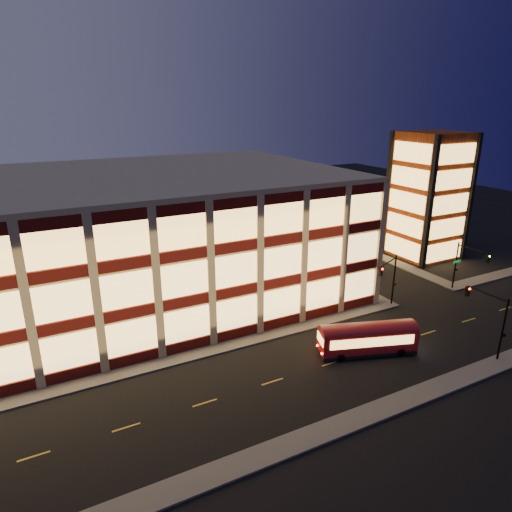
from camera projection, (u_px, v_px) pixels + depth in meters
ground at (201, 359)px, 41.03m from camera, size 200.00×200.00×0.00m
sidewalk_office_south at (165, 362)px, 40.52m from camera, size 54.00×2.00×0.15m
sidewalk_office_east at (308, 262)px, 65.37m from camera, size 2.00×30.00×0.15m
sidewalk_tower_south at (485, 278)px, 59.46m from camera, size 14.00×2.00×0.15m
sidewalk_tower_west at (368, 251)px, 70.21m from camera, size 2.00×30.00×0.15m
sidewalk_near at (272, 452)px, 30.12m from camera, size 100.00×2.00×0.15m
office_building at (120, 239)px, 51.57m from camera, size 50.45×30.45×14.50m
stair_tower at (428, 196)px, 65.72m from camera, size 8.60×8.60×18.00m
traffic_signal_far at (390, 274)px, 49.68m from camera, size 3.79×1.87×6.00m
traffic_signal_right at (467, 261)px, 53.93m from camera, size 1.20×4.37×6.00m
traffic_signal_near at (490, 312)px, 40.80m from camera, size 0.32×4.45×6.00m
trolley_bus at (368, 337)px, 41.49m from camera, size 9.13×4.97×3.01m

